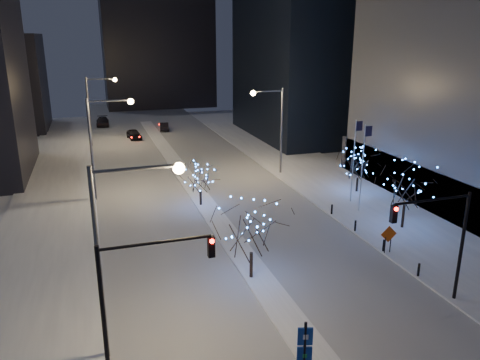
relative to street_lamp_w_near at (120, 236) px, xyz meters
name	(u,v)px	position (x,y,z in m)	size (l,w,h in m)	color
ground	(305,342)	(8.94, -2.00, -6.50)	(160.00, 160.00, 0.00)	white
road	(180,170)	(8.94, 33.00, -6.49)	(20.00, 130.00, 0.02)	#ADB2BC
median	(189,181)	(8.94, 28.00, -6.42)	(2.00, 80.00, 0.15)	white
east_sidewalk	(355,196)	(23.94, 18.00, -6.42)	(10.00, 90.00, 0.15)	white
west_sidewalk	(48,230)	(-5.06, 18.00, -6.42)	(8.00, 90.00, 0.15)	white
horizon_block	(155,11)	(14.94, 90.00, 14.50)	(24.00, 14.00, 42.00)	black
street_lamp_w_near	(120,236)	(0.00, 0.00, 0.00)	(4.40, 0.56, 10.00)	#595E66
street_lamp_w_mid	(102,135)	(0.00, 25.00, 0.00)	(4.40, 0.56, 10.00)	#595E66
street_lamp_w_far	(96,102)	(0.00, 50.00, 0.00)	(4.40, 0.56, 10.00)	#595E66
street_lamp_east	(274,120)	(19.02, 28.00, -0.05)	(3.90, 0.56, 10.00)	#595E66
traffic_signal_west	(137,287)	(0.50, -2.00, -1.74)	(5.26, 0.43, 7.00)	black
traffic_signal_east	(442,232)	(17.88, -1.00, -1.74)	(5.26, 0.43, 7.00)	black
flagpoles	(359,158)	(22.30, 15.25, -1.70)	(1.35, 2.60, 8.00)	silver
bollards	(369,235)	(19.14, 8.00, -5.90)	(0.16, 12.16, 0.90)	black
car_near	(134,134)	(5.39, 53.20, -5.74)	(1.79, 4.44, 1.51)	black
car_mid	(164,126)	(11.08, 59.03, -5.82)	(1.44, 4.13, 1.36)	black
car_far	(103,122)	(1.09, 66.52, -5.73)	(2.16, 5.32, 1.54)	black
holiday_tree_median_near	(251,228)	(8.44, 5.29, -2.85)	(4.63, 4.63, 5.58)	black
holiday_tree_median_far	(200,179)	(8.44, 20.04, -3.77)	(4.13, 4.13, 4.04)	black
holiday_tree_plaza_near	(406,186)	(23.32, 9.47, -2.70)	(4.80, 4.80, 5.66)	black
holiday_tree_plaza_far	(359,165)	(24.77, 19.07, -3.53)	(3.98, 3.98, 4.47)	black
wayfinding_sign	(304,351)	(7.21, -5.41, -4.20)	(0.66, 0.27, 3.75)	black
construction_sign	(388,237)	(19.24, 5.67, -5.06)	(1.30, 0.12, 2.14)	black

